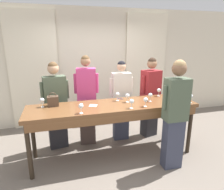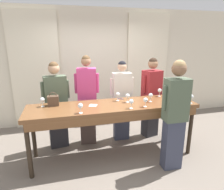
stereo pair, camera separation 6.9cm
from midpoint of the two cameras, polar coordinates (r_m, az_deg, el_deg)
name	(u,v)px [view 2 (the right image)]	position (r m, az deg, el deg)	size (l,w,h in m)	color
ground_plane	(113,155)	(3.86, 0.82, -16.68)	(18.00, 18.00, 0.00)	#70665B
wall_back	(95,67)	(5.06, -4.54, 8.06)	(12.00, 0.06, 2.80)	beige
curtain_panel_left	(36,72)	(4.96, -20.56, 6.30)	(1.10, 0.03, 2.69)	#EFE5C6
curtain_panel_right	(147,67)	(5.43, 10.40, 7.76)	(1.10, 0.03, 2.69)	#EFE5C6
tasting_bar	(113,110)	(3.45, 0.97, -4.27)	(2.91, 0.74, 0.98)	brown
wine_bottle	(179,97)	(3.67, 19.09, -0.51)	(0.08, 0.08, 0.33)	black
handbag	(53,100)	(3.50, -15.91, -1.51)	(0.18, 0.12, 0.24)	brown
wine_glass_front_left	(131,102)	(3.23, 6.14, -1.91)	(0.08, 0.08, 0.16)	white
wine_glass_front_mid	(80,106)	(3.04, -8.37, -3.13)	(0.08, 0.08, 0.16)	white
wine_glass_front_right	(151,95)	(3.64, 11.51, -0.14)	(0.08, 0.08, 0.16)	white
wine_glass_center_left	(191,97)	(3.76, 22.20, -0.50)	(0.08, 0.08, 0.16)	white
wine_glass_center_mid	(146,100)	(3.35, 10.14, -1.45)	(0.08, 0.08, 0.16)	white
wine_glass_center_right	(118,95)	(3.62, 2.18, 0.10)	(0.08, 0.08, 0.16)	white
wine_glass_back_left	(128,96)	(3.54, 5.02, -0.29)	(0.08, 0.08, 0.16)	white
wine_glass_back_mid	(160,91)	(4.02, 13.93, 1.20)	(0.08, 0.08, 0.16)	white
wine_glass_back_right	(42,100)	(3.49, -18.77, -1.36)	(0.08, 0.08, 0.16)	white
napkin	(93,105)	(3.40, -4.87, -2.97)	(0.17, 0.17, 0.00)	white
pen	(120,99)	(3.76, 2.92, -1.08)	(0.10, 0.09, 0.01)	#193399
guest_olive_jacket	(57,104)	(3.91, -15.07, -2.61)	(0.52, 0.26, 1.68)	#28282D
guest_pink_top	(87,100)	(3.93, -6.57, -1.29)	(0.48, 0.26, 1.78)	#473833
guest_cream_sweater	(122,100)	(4.10, 3.25, -1.48)	(0.48, 0.21, 1.66)	#383D51
guest_striped_shirt	(151,97)	(4.33, 11.56, -0.62)	(0.47, 0.35, 1.71)	#28282D
host_pouring	(175,114)	(3.28, 18.14, -5.15)	(0.47, 0.23, 1.78)	#383D51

